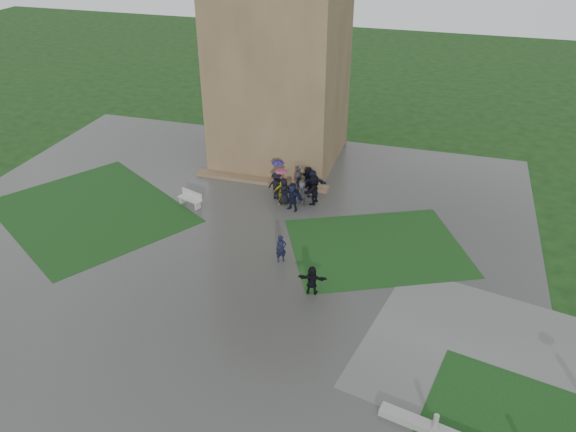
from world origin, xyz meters
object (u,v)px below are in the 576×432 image
(tower, at_px, (280,28))
(pedestrian_near, at_px, (312,280))
(bench, at_px, (190,198))
(pedestrian_mid, at_px, (281,249))

(tower, relative_size, pedestrian_near, 12.05)
(tower, bearing_deg, pedestrian_near, -67.57)
(tower, relative_size, bench, 10.69)
(pedestrian_mid, height_order, pedestrian_near, pedestrian_mid)
(pedestrian_near, bearing_deg, bench, -41.27)
(tower, bearing_deg, bench, -109.72)
(tower, xyz_separation_m, bench, (-3.08, -8.60, -8.50))
(bench, relative_size, pedestrian_near, 1.13)
(tower, bearing_deg, pedestrian_mid, -72.79)
(bench, bearing_deg, pedestrian_near, -14.46)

